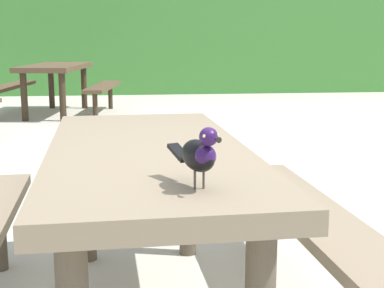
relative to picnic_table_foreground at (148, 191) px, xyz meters
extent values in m
cube|color=#428438|center=(0.33, 10.02, 0.48)|extent=(28.00, 1.82, 2.06)
cube|color=#84725B|center=(0.00, 0.00, 0.15)|extent=(0.84, 1.83, 0.07)
cylinder|color=brown|center=(-0.30, 0.69, -0.22)|extent=(0.09, 0.09, 0.67)
cylinder|color=brown|center=(0.23, 0.71, -0.22)|extent=(0.09, 0.09, 0.67)
cube|color=#84725B|center=(0.70, 0.03, -0.14)|extent=(0.36, 1.72, 0.05)
cylinder|color=brown|center=(0.67, 0.67, -0.36)|extent=(0.07, 0.07, 0.39)
ellipsoid|color=black|center=(0.12, -0.65, 0.28)|extent=(0.12, 0.17, 0.09)
ellipsoid|color=#2D144C|center=(0.13, -0.69, 0.29)|extent=(0.08, 0.08, 0.06)
sphere|color=#2D144C|center=(0.14, -0.70, 0.34)|extent=(0.05, 0.05, 0.05)
sphere|color=#EAE08C|center=(0.16, -0.71, 0.35)|extent=(0.01, 0.01, 0.01)
sphere|color=#EAE08C|center=(0.13, -0.72, 0.35)|extent=(0.01, 0.01, 0.01)
cone|color=black|center=(0.16, -0.74, 0.34)|extent=(0.03, 0.03, 0.02)
cube|color=black|center=(0.08, -0.54, 0.27)|extent=(0.07, 0.11, 0.04)
cylinder|color=#47423D|center=(0.14, -0.65, 0.21)|extent=(0.01, 0.01, 0.05)
cylinder|color=#47423D|center=(0.11, -0.66, 0.21)|extent=(0.01, 0.01, 0.05)
cube|color=brown|center=(-1.13, 6.45, 0.15)|extent=(1.00, 1.89, 0.07)
cylinder|color=#382B1D|center=(-0.77, 7.11, -0.22)|extent=(0.09, 0.09, 0.67)
cylinder|color=#382B1D|center=(-1.30, 7.19, -0.22)|extent=(0.09, 0.09, 0.67)
cylinder|color=#382B1D|center=(-0.96, 5.72, -0.22)|extent=(0.09, 0.09, 0.67)
cylinder|color=#382B1D|center=(-1.49, 5.80, -0.22)|extent=(0.09, 0.09, 0.67)
cube|color=brown|center=(-0.44, 6.36, -0.14)|extent=(0.51, 1.73, 0.05)
cylinder|color=#382B1D|center=(-0.35, 6.99, -0.36)|extent=(0.07, 0.07, 0.39)
cylinder|color=#382B1D|center=(-0.52, 5.72, -0.36)|extent=(0.07, 0.07, 0.39)
cube|color=brown|center=(-1.82, 6.55, -0.14)|extent=(0.51, 1.73, 0.05)
cylinder|color=#382B1D|center=(-1.74, 7.19, -0.36)|extent=(0.07, 0.07, 0.39)
camera|label=1|loc=(-0.07, -2.18, 0.61)|focal=53.02mm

